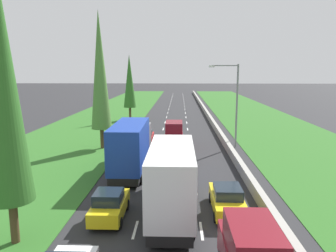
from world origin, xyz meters
TOP-DOWN VIEW (x-y plane):
  - ground_plane at (0.00, 60.00)m, footprint 300.00×300.00m
  - grass_verge_left at (-12.65, 60.00)m, footprint 14.00×140.00m
  - grass_verge_right at (14.35, 60.00)m, footprint 14.00×140.00m
  - median_barrier at (5.70, 60.00)m, footprint 0.44×120.00m
  - lane_markings at (0.00, 60.00)m, footprint 3.64×116.00m
  - yellow_hatchback_left_lane at (-3.35, 16.22)m, footprint 1.74×3.90m
  - white_box_truck_centre_lane at (0.14, 17.20)m, footprint 2.46×9.40m
  - blue_box_truck_left_lane at (-3.38, 25.07)m, footprint 2.46×9.40m
  - grey_hatchback_centre_lane_third at (-0.11, 26.65)m, footprint 1.74×3.90m
  - maroon_van_centre_lane at (-0.01, 34.12)m, footprint 1.96×4.90m
  - yellow_sedan_right_lane at (3.41, 17.36)m, footprint 1.82×4.50m
  - red_hatchback_left_lane at (-3.29, 35.22)m, footprint 1.74×3.90m
  - poplar_tree_nearest at (-7.43, 13.49)m, footprint 2.16×2.16m
  - poplar_tree_second at (-7.75, 33.04)m, footprint 2.16×2.16m
  - poplar_tree_third at (-7.77, 53.29)m, footprint 2.07×2.07m
  - street_light_mast at (6.41, 34.23)m, footprint 3.20×0.28m

SIDE VIEW (x-z plane):
  - ground_plane at x=0.00m, z-range 0.00..0.00m
  - lane_markings at x=0.00m, z-range 0.00..0.01m
  - grass_verge_left at x=-12.65m, z-range 0.00..0.04m
  - grass_verge_right at x=14.35m, z-range 0.00..0.04m
  - median_barrier at x=5.70m, z-range 0.00..0.85m
  - yellow_sedan_right_lane at x=3.41m, z-range -0.01..1.63m
  - yellow_hatchback_left_lane at x=-3.35m, z-range -0.02..1.70m
  - grey_hatchback_centre_lane_third at x=-0.11m, z-range -0.02..1.70m
  - red_hatchback_left_lane at x=-3.29m, z-range -0.02..1.70m
  - maroon_van_centre_lane at x=-0.01m, z-range -0.01..2.81m
  - white_box_truck_centre_lane at x=0.14m, z-range 0.09..4.27m
  - blue_box_truck_left_lane at x=-3.38m, z-range 0.09..4.27m
  - street_light_mast at x=6.41m, z-range 0.73..9.73m
  - poplar_tree_third at x=-7.77m, z-range 1.05..12.01m
  - poplar_tree_nearest at x=-7.43m, z-range 1.05..15.26m
  - poplar_tree_second at x=-7.75m, z-range 1.05..15.56m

